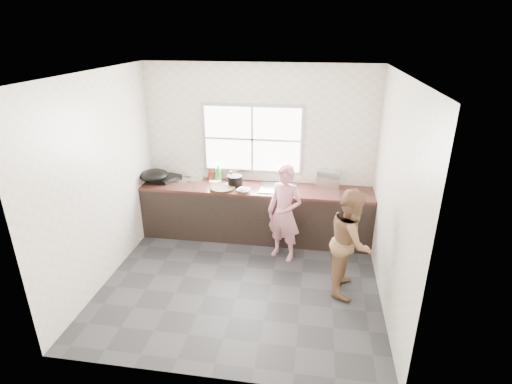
# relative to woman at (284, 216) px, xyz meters

# --- Properties ---
(floor) EXTENTS (3.60, 3.20, 0.01)m
(floor) POSITION_rel_woman_xyz_m (-0.50, -0.74, -0.67)
(floor) COLOR #28282B
(floor) RESTS_ON ground
(ceiling) EXTENTS (3.60, 3.20, 0.01)m
(ceiling) POSITION_rel_woman_xyz_m (-0.50, -0.74, 2.04)
(ceiling) COLOR silver
(ceiling) RESTS_ON wall_back
(wall_back) EXTENTS (3.60, 0.01, 2.70)m
(wall_back) POSITION_rel_woman_xyz_m (-0.50, 0.87, 0.69)
(wall_back) COLOR beige
(wall_back) RESTS_ON ground
(wall_left) EXTENTS (0.01, 3.20, 2.70)m
(wall_left) POSITION_rel_woman_xyz_m (-2.30, -0.74, 0.69)
(wall_left) COLOR beige
(wall_left) RESTS_ON ground
(wall_right) EXTENTS (0.01, 3.20, 2.70)m
(wall_right) POSITION_rel_woman_xyz_m (1.31, -0.74, 0.69)
(wall_right) COLOR beige
(wall_right) RESTS_ON ground
(wall_front) EXTENTS (3.60, 0.01, 2.70)m
(wall_front) POSITION_rel_woman_xyz_m (-0.50, -2.34, 0.69)
(wall_front) COLOR beige
(wall_front) RESTS_ON ground
(cabinet) EXTENTS (3.60, 0.62, 0.82)m
(cabinet) POSITION_rel_woman_xyz_m (-0.50, 0.55, -0.25)
(cabinet) COLOR black
(cabinet) RESTS_ON floor
(countertop) EXTENTS (3.60, 0.64, 0.04)m
(countertop) POSITION_rel_woman_xyz_m (-0.50, 0.55, 0.18)
(countertop) COLOR #3C1E18
(countertop) RESTS_ON cabinet
(sink) EXTENTS (0.55, 0.45, 0.02)m
(sink) POSITION_rel_woman_xyz_m (-0.15, 0.55, 0.20)
(sink) COLOR silver
(sink) RESTS_ON countertop
(faucet) EXTENTS (0.02, 0.02, 0.30)m
(faucet) POSITION_rel_woman_xyz_m (-0.15, 0.75, 0.35)
(faucet) COLOR silver
(faucet) RESTS_ON countertop
(window_frame) EXTENTS (1.60, 0.05, 1.10)m
(window_frame) POSITION_rel_woman_xyz_m (-0.60, 0.85, 0.89)
(window_frame) COLOR #9EA0A5
(window_frame) RESTS_ON wall_back
(window_glazing) EXTENTS (1.50, 0.01, 1.00)m
(window_glazing) POSITION_rel_woman_xyz_m (-0.60, 0.83, 0.89)
(window_glazing) COLOR white
(window_glazing) RESTS_ON window_frame
(woman) EXTENTS (0.57, 0.49, 1.33)m
(woman) POSITION_rel_woman_xyz_m (0.00, 0.00, 0.00)
(woman) COLOR #D17D8D
(woman) RESTS_ON floor
(person_side) EXTENTS (0.59, 0.72, 1.39)m
(person_side) POSITION_rel_woman_xyz_m (0.89, -0.66, 0.03)
(person_side) COLOR brown
(person_side) RESTS_ON floor
(cutting_board) EXTENTS (0.45, 0.45, 0.04)m
(cutting_board) POSITION_rel_woman_xyz_m (-1.00, 0.40, 0.22)
(cutting_board) COLOR black
(cutting_board) RESTS_ON countertop
(cleaver) EXTENTS (0.19, 0.13, 0.01)m
(cleaver) POSITION_rel_woman_xyz_m (-0.88, 0.55, 0.24)
(cleaver) COLOR silver
(cleaver) RESTS_ON cutting_board
(bowl_mince) EXTENTS (0.23, 0.23, 0.05)m
(bowl_mince) POSITION_rel_woman_xyz_m (-0.66, 0.34, 0.22)
(bowl_mince) COLOR white
(bowl_mince) RESTS_ON countertop
(bowl_crabs) EXTENTS (0.23, 0.23, 0.06)m
(bowl_crabs) POSITION_rel_woman_xyz_m (-0.04, 0.47, 0.23)
(bowl_crabs) COLOR silver
(bowl_crabs) RESTS_ON countertop
(bowl_held) EXTENTS (0.20, 0.20, 0.05)m
(bowl_held) POSITION_rel_woman_xyz_m (0.03, 0.51, 0.22)
(bowl_held) COLOR white
(bowl_held) RESTS_ON countertop
(black_pot) EXTENTS (0.25, 0.25, 0.17)m
(black_pot) POSITION_rel_woman_xyz_m (-0.83, 0.57, 0.28)
(black_pot) COLOR black
(black_pot) RESTS_ON countertop
(plate_food) EXTENTS (0.26, 0.26, 0.02)m
(plate_food) POSITION_rel_woman_xyz_m (-1.19, 0.72, 0.20)
(plate_food) COLOR white
(plate_food) RESTS_ON countertop
(bottle_green) EXTENTS (0.13, 0.13, 0.29)m
(bottle_green) POSITION_rel_woman_xyz_m (-1.15, 0.78, 0.34)
(bottle_green) COLOR green
(bottle_green) RESTS_ON countertop
(bottle_brown_tall) EXTENTS (0.12, 0.12, 0.20)m
(bottle_brown_tall) POSITION_rel_woman_xyz_m (-1.27, 0.78, 0.30)
(bottle_brown_tall) COLOR #511F14
(bottle_brown_tall) RESTS_ON countertop
(bottle_brown_short) EXTENTS (0.19, 0.19, 0.19)m
(bottle_brown_short) POSITION_rel_woman_xyz_m (-0.92, 0.68, 0.29)
(bottle_brown_short) COLOR #462011
(bottle_brown_short) RESTS_ON countertop
(glass_jar) EXTENTS (0.10, 0.10, 0.11)m
(glass_jar) POSITION_rel_woman_xyz_m (-1.28, 0.78, 0.25)
(glass_jar) COLOR white
(glass_jar) RESTS_ON countertop
(burner) EXTENTS (0.52, 0.52, 0.06)m
(burner) POSITION_rel_woman_xyz_m (-2.03, 0.67, 0.23)
(burner) COLOR black
(burner) RESTS_ON countertop
(wok) EXTENTS (0.49, 0.49, 0.17)m
(wok) POSITION_rel_woman_xyz_m (-2.11, 0.47, 0.34)
(wok) COLOR black
(wok) RESTS_ON burner
(dish_rack) EXTENTS (0.39, 0.30, 0.26)m
(dish_rack) POSITION_rel_woman_xyz_m (0.62, 0.78, 0.33)
(dish_rack) COLOR #BABEC1
(dish_rack) RESTS_ON countertop
(pot_lid_left) EXTENTS (0.30, 0.30, 0.01)m
(pot_lid_left) POSITION_rel_woman_xyz_m (-1.76, 0.68, 0.20)
(pot_lid_left) COLOR silver
(pot_lid_left) RESTS_ON countertop
(pot_lid_right) EXTENTS (0.31, 0.31, 0.01)m
(pot_lid_right) POSITION_rel_woman_xyz_m (-1.53, 0.75, 0.20)
(pot_lid_right) COLOR silver
(pot_lid_right) RESTS_ON countertop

